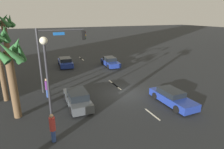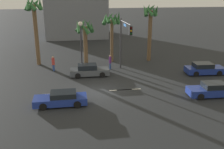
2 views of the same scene
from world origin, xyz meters
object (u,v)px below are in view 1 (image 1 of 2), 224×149
car_3 (110,62)px  palm_tree_1 (5,34)px  streetlamp (46,62)px  pedestrian_1 (47,87)px  palm_tree_2 (9,61)px  traffic_signal (56,49)px  car_1 (65,62)px  car_0 (172,97)px  pedestrian_0 (53,127)px  car_2 (77,98)px

car_3 → palm_tree_1: bearing=100.0°
streetlamp → pedestrian_1: (3.55, -0.07, -3.24)m
streetlamp → palm_tree_2: size_ratio=0.98×
traffic_signal → palm_tree_1: 6.53m
car_1 → palm_tree_1: bearing=125.2°
car_0 → traffic_signal: size_ratio=0.73×
pedestrian_0 → pedestrian_1: 7.06m
car_1 → palm_tree_1: palm_tree_1 is taller
car_2 → car_3: 13.59m
car_2 → pedestrian_1: size_ratio=2.44×
car_3 → car_0: bearing=179.6°
palm_tree_2 → palm_tree_1: bearing=5.2°
traffic_signal → pedestrian_1: size_ratio=3.40×
car_2 → streetlamp: (-0.74, 2.28, 3.61)m
car_0 → car_1: size_ratio=1.00×
pedestrian_0 → palm_tree_2: 5.75m
car_0 → pedestrian_0: size_ratio=2.46×
streetlamp → pedestrian_0: size_ratio=3.21×
car_0 → pedestrian_1: size_ratio=2.49×
car_3 → palm_tree_2: (-11.27, 12.46, 3.76)m
palm_tree_2 → car_0: bearing=-102.9°
pedestrian_0 → car_3: bearing=-33.8°
pedestrian_0 → car_0: bearing=-82.9°
car_0 → streetlamp: size_ratio=0.77×
car_1 → car_3: size_ratio=1.03×
car_0 → car_2: size_ratio=1.02×
car_3 → pedestrian_1: pedestrian_1 is taller
car_1 → palm_tree_1: (-4.87, 6.90, 4.87)m
traffic_signal → car_3: bearing=-51.8°
pedestrian_1 → palm_tree_1: 8.17m
traffic_signal → palm_tree_2: size_ratio=1.03×
car_2 → traffic_signal: 5.69m
car_2 → car_3: car_2 is taller
car_1 → palm_tree_2: (-13.80, 6.10, 3.75)m
traffic_signal → palm_tree_1: palm_tree_1 is taller
traffic_signal → palm_tree_2: traffic_signal is taller
pedestrian_0 → pedestrian_1: size_ratio=1.01×
car_3 → pedestrian_1: 13.02m
streetlamp → car_3: bearing=-40.3°
car_3 → pedestrian_1: size_ratio=2.40×
car_1 → car_3: bearing=-111.7°
pedestrian_1 → palm_tree_1: size_ratio=0.24×
traffic_signal → palm_tree_1: bearing=45.2°
car_3 → streetlamp: (-11.88, 10.07, 3.62)m
pedestrian_0 → palm_tree_2: (4.11, 2.15, 3.39)m
car_3 → car_2: bearing=145.0°
car_2 → palm_tree_1: bearing=31.9°
car_2 → car_3: (11.14, -7.79, -0.02)m
car_0 → car_3: car_3 is taller
car_0 → car_2: car_2 is taller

